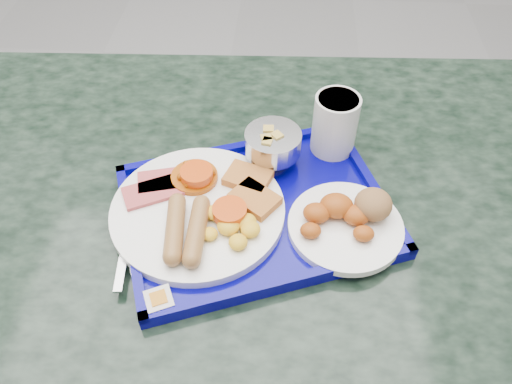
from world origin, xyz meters
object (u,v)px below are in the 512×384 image
main_plate (202,208)px  bread_plate (349,219)px  table (258,282)px  fruit_bowl (273,144)px  juice_cup (335,122)px  tray (256,211)px

main_plate → bread_plate: 0.22m
table → bread_plate: 0.28m
main_plate → bread_plate: size_ratio=1.55×
bread_plate → fruit_bowl: bearing=132.6°
table → juice_cup: 0.34m
main_plate → fruit_bowl: fruit_bowl is taller
main_plate → table: bearing=16.4°
table → bread_plate: bearing=-13.5°
bread_plate → table: bearing=166.5°
fruit_bowl → juice_cup: (0.10, 0.04, 0.01)m
table → tray: 0.22m
juice_cup → tray: bearing=-128.8°
table → juice_cup: size_ratio=13.00×
tray → juice_cup: 0.20m
tray → fruit_bowl: 0.12m
bread_plate → fruit_bowl: size_ratio=1.85×
tray → juice_cup: bearing=51.2°
tray → bread_plate: bearing=-9.4°
table → tray: tray is taller
tray → juice_cup: size_ratio=4.56×
fruit_bowl → main_plate: bearing=-129.6°
main_plate → fruit_bowl: (0.10, 0.12, 0.03)m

